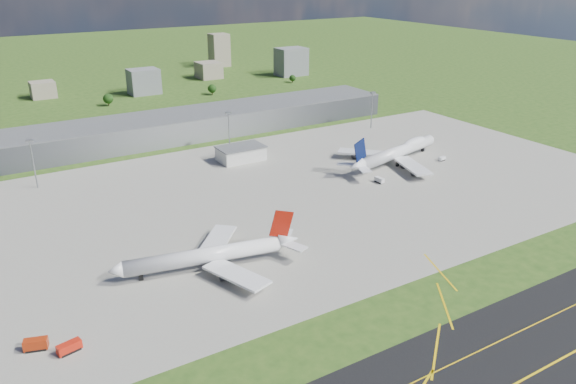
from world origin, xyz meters
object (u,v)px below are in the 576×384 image
airliner_blue_quad (398,152)px  van_white_near (379,180)px  van_white_far (442,159)px  airliner_red_twin (211,255)px  crash_tender (36,345)px  tug_yellow (220,246)px  fire_truck (69,348)px

airliner_blue_quad → van_white_near: airliner_blue_quad is taller
van_white_far → airliner_blue_quad: bearing=143.1°
airliner_red_twin → crash_tender: bearing=26.4°
tug_yellow → van_white_near: (103.50, 23.90, 0.44)m
fire_truck → crash_tender: bearing=129.6°
crash_tender → van_white_far: 241.23m
fire_truck → van_white_far: fire_truck is taller
airliner_blue_quad → van_white_near: bearing=-159.4°
tug_yellow → van_white_near: van_white_near is taller
tug_yellow → fire_truck: bearing=-178.7°
airliner_blue_quad → crash_tender: airliner_blue_quad is taller
tug_yellow → van_white_near: 106.23m
airliner_blue_quad → crash_tender: 222.22m
airliner_blue_quad → fire_truck: 216.82m
fire_truck → van_white_near: size_ratio=1.32×
crash_tender → van_white_far: size_ratio=1.54×
fire_truck → van_white_near: bearing=7.2°
fire_truck → tug_yellow: size_ratio=1.72×
van_white_far → airliner_red_twin: bearing=-174.3°
airliner_blue_quad → fire_truck: (-200.59, -82.20, -4.39)m
airliner_red_twin → airliner_blue_quad: airliner_blue_quad is taller
tug_yellow → van_white_near: size_ratio=0.76×
fire_truck → tug_yellow: fire_truck is taller
airliner_blue_quad → fire_truck: airliner_blue_quad is taller
airliner_red_twin → van_white_near: size_ratio=12.65×
airliner_red_twin → crash_tender: 67.44m
airliner_blue_quad → tug_yellow: (-134.54, -45.15, -5.02)m
tug_yellow → van_white_near: bearing=-15.0°
fire_truck → van_white_far: bearing=4.7°
airliner_red_twin → airliner_blue_quad: bearing=-147.1°
fire_truck → van_white_near: 180.17m
crash_tender → tug_yellow: crash_tender is taller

